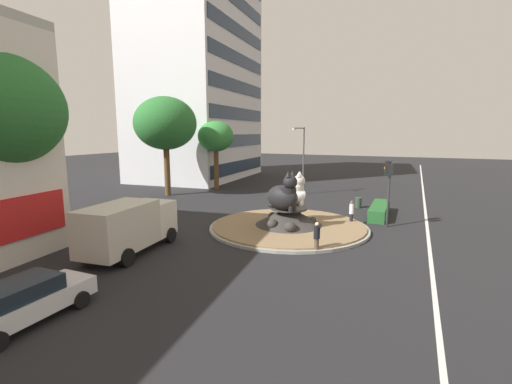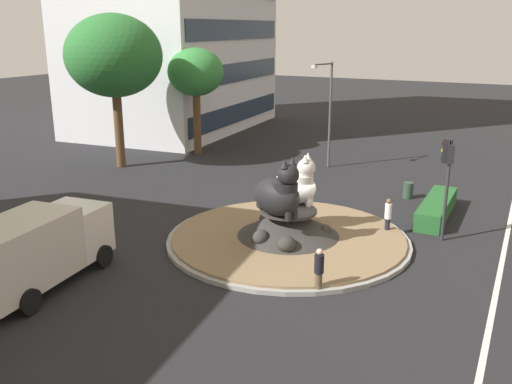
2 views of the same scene
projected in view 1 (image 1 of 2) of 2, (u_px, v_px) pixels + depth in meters
ground_plane at (288, 229)px, 24.84m from camera, size 160.00×160.00×0.00m
lane_centreline at (429, 244)px, 21.41m from camera, size 112.00×0.20×0.01m
roundabout_island at (289, 222)px, 24.76m from camera, size 10.75×10.75×1.48m
cat_statue_black at (284, 196)px, 23.59m from camera, size 2.27×2.68×2.60m
cat_statue_white at (293, 193)px, 25.33m from camera, size 1.49×2.44×2.36m
traffic_light_mast at (388, 179)px, 24.68m from camera, size 0.71×0.62×4.60m
office_tower at (197, 75)px, 50.51m from camera, size 19.91×13.75×28.53m
clipped_hedge_strip at (379, 210)px, 28.44m from camera, size 5.48×1.20×0.90m
broadleaf_tree_behind_island at (216, 137)px, 41.13m from camera, size 4.05×4.05×7.75m
third_tree_left at (165, 124)px, 36.64m from camera, size 6.27×6.27×10.03m
streetlight_arm at (302, 156)px, 37.65m from camera, size 2.12×0.73×6.99m
pedestrian_black_shirt at (317, 237)px, 19.78m from camera, size 0.35×0.35×1.70m
pedestrian_white_shirt at (351, 212)px, 25.64m from camera, size 0.31×0.31×1.75m
sedan_on_far_lane at (23, 301)px, 12.44m from camera, size 4.63×1.99×1.54m
delivery_box_truck at (128, 225)px, 19.61m from camera, size 6.37×3.08×2.80m
litter_bin at (358, 203)px, 31.53m from camera, size 0.56×0.56×0.90m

